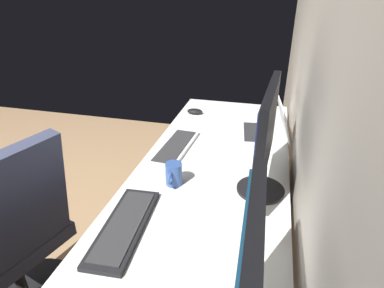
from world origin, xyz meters
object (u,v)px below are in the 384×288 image
object	(u,v)px
monitor_primary	(266,135)
office_chair	(16,247)
drawer_pedestal	(218,221)
keyboard_main	(124,226)
keyboard_spare	(175,147)
mouse_main	(195,111)
laptop_leftmost	(267,127)
coffee_mug	(174,174)

from	to	relation	value
monitor_primary	office_chair	xyz separation A→B (m)	(0.31, -1.03, -0.53)
drawer_pedestal	keyboard_main	world-z (taller)	keyboard_main
drawer_pedestal	keyboard_spare	distance (m)	0.47
keyboard_spare	mouse_main	xyz separation A→B (m)	(-0.52, -0.02, 0.01)
keyboard_main	keyboard_spare	size ratio (longest dim) A/B	1.00
drawer_pedestal	laptop_leftmost	size ratio (longest dim) A/B	1.92
keyboard_main	office_chair	distance (m)	0.64
keyboard_main	drawer_pedestal	bearing A→B (deg)	155.71
mouse_main	keyboard_main	bearing A→B (deg)	1.11
monitor_primary	keyboard_main	size ratio (longest dim) A/B	1.17
drawer_pedestal	coffee_mug	xyz separation A→B (m)	(0.25, -0.16, 0.43)
laptop_leftmost	monitor_primary	bearing A→B (deg)	0.00
keyboard_spare	laptop_leftmost	bearing A→B (deg)	122.60
mouse_main	coffee_mug	world-z (taller)	coffee_mug
keyboard_main	coffee_mug	world-z (taller)	coffee_mug
drawer_pedestal	mouse_main	world-z (taller)	mouse_main
monitor_primary	coffee_mug	bearing A→B (deg)	-83.23
laptop_leftmost	mouse_main	size ratio (longest dim) A/B	3.48
keyboard_spare	drawer_pedestal	bearing A→B (deg)	74.98
keyboard_spare	office_chair	world-z (taller)	office_chair
coffee_mug	keyboard_main	bearing A→B (deg)	-15.95
monitor_primary	keyboard_spare	bearing A→B (deg)	-121.11
monitor_primary	drawer_pedestal	bearing A→B (deg)	-135.81
mouse_main	coffee_mug	size ratio (longest dim) A/B	0.93
monitor_primary	coffee_mug	xyz separation A→B (m)	(0.04, -0.37, -0.21)
drawer_pedestal	monitor_primary	size ratio (longest dim) A/B	1.39
monitor_primary	office_chair	size ratio (longest dim) A/B	0.52
monitor_primary	coffee_mug	size ratio (longest dim) A/B	4.47
keyboard_main	mouse_main	distance (m)	1.15
keyboard_main	office_chair	world-z (taller)	office_chair
mouse_main	office_chair	xyz separation A→B (m)	(1.11, -0.55, -0.29)
keyboard_main	keyboard_spare	bearing A→B (deg)	-179.77
monitor_primary	office_chair	distance (m)	1.20
monitor_primary	mouse_main	world-z (taller)	monitor_primary
keyboard_main	office_chair	size ratio (longest dim) A/B	0.44
mouse_main	laptop_leftmost	bearing A→B (deg)	64.89
monitor_primary	mouse_main	xyz separation A→B (m)	(-0.79, -0.48, -0.24)
drawer_pedestal	mouse_main	bearing A→B (deg)	-154.78
drawer_pedestal	office_chair	world-z (taller)	office_chair
mouse_main	monitor_primary	bearing A→B (deg)	31.06
monitor_primary	laptop_leftmost	size ratio (longest dim) A/B	1.39
office_chair	mouse_main	bearing A→B (deg)	153.46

